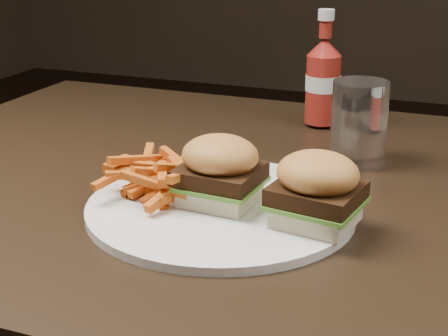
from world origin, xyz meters
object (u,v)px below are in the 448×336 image
(dining_table, at_px, (290,199))
(ketchup_bottle, at_px, (323,89))
(plate, at_px, (221,208))
(tumbler, at_px, (359,124))

(dining_table, relative_size, ketchup_bottle, 11.00)
(dining_table, xyz_separation_m, ketchup_bottle, (-0.03, 0.27, 0.08))
(dining_table, relative_size, plate, 3.89)
(plate, bearing_deg, ketchup_bottle, 86.53)
(dining_table, relative_size, tumbler, 10.16)
(ketchup_bottle, xyz_separation_m, tumbler, (0.09, -0.16, -0.01))
(dining_table, distance_m, ketchup_bottle, 0.28)
(plate, distance_m, tumbler, 0.26)
(plate, bearing_deg, tumbler, 63.41)
(plate, xyz_separation_m, tumbler, (0.11, 0.22, 0.05))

